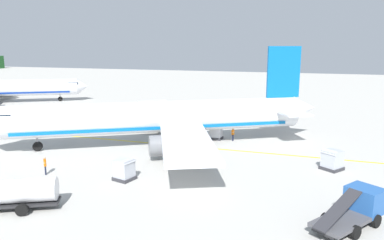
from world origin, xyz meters
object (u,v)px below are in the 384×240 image
(airliner_foreground, at_px, (160,117))
(cargo_container_mid, at_px, (332,160))
(service_truck_fuel, at_px, (9,192))
(service_truck_baggage, at_px, (356,208))
(crew_loader_left, at_px, (233,133))
(crew_marshaller, at_px, (45,164))
(cargo_container_far, at_px, (124,170))
(cargo_container_near, at_px, (216,132))

(airliner_foreground, height_order, cargo_container_mid, airliner_foreground)
(service_truck_fuel, distance_m, cargo_container_mid, 28.65)
(service_truck_baggage, bearing_deg, cargo_container_mid, 5.05)
(airliner_foreground, relative_size, crew_loader_left, 22.77)
(cargo_container_mid, height_order, crew_marshaller, cargo_container_mid)
(service_truck_fuel, height_order, crew_marshaller, service_truck_fuel)
(crew_marshaller, bearing_deg, cargo_container_mid, -69.13)
(airliner_foreground, relative_size, cargo_container_far, 18.48)
(cargo_container_mid, height_order, cargo_container_far, cargo_container_mid)
(cargo_container_far, relative_size, crew_loader_left, 1.23)
(airliner_foreground, height_order, service_truck_baggage, airliner_foreground)
(cargo_container_far, bearing_deg, cargo_container_near, -14.13)
(service_truck_fuel, distance_m, crew_loader_left, 27.44)
(cargo_container_near, relative_size, crew_marshaller, 1.12)
(cargo_container_near, distance_m, cargo_container_far, 17.39)
(airliner_foreground, bearing_deg, cargo_container_mid, -100.05)
(crew_loader_left, bearing_deg, cargo_container_near, 85.04)
(service_truck_baggage, height_order, crew_marshaller, service_truck_baggage)
(airliner_foreground, distance_m, crew_marshaller, 14.87)
(service_truck_baggage, xyz_separation_m, cargo_container_mid, (11.42, 1.01, -0.21))
(cargo_container_mid, bearing_deg, crew_loader_left, 55.52)
(service_truck_fuel, distance_m, crew_marshaller, 7.65)
(crew_loader_left, bearing_deg, service_truck_baggage, -147.08)
(service_truck_fuel, relative_size, cargo_container_mid, 2.68)
(cargo_container_near, bearing_deg, service_truck_baggage, -142.83)
(cargo_container_mid, distance_m, cargo_container_far, 20.05)
(crew_marshaller, height_order, crew_loader_left, crew_marshaller)
(service_truck_fuel, bearing_deg, crew_loader_left, -24.96)
(airliner_foreground, xyz_separation_m, cargo_container_mid, (-3.48, -19.64, -2.41))
(airliner_foreground, xyz_separation_m, crew_loader_left, (4.42, -8.15, -2.41))
(cargo_container_near, xyz_separation_m, cargo_container_far, (-16.87, 4.25, 0.05))
(service_truck_fuel, xyz_separation_m, crew_marshaller, (7.13, 2.74, -0.37))
(airliner_foreground, height_order, crew_loader_left, airliner_foreground)
(cargo_container_near, xyz_separation_m, cargo_container_mid, (-8.09, -13.79, 0.06))
(airliner_foreground, distance_m, service_truck_baggage, 25.56)
(crew_loader_left, bearing_deg, crew_marshaller, 141.09)
(cargo_container_near, height_order, crew_loader_left, cargo_container_near)
(service_truck_fuel, distance_m, cargo_container_near, 26.74)
(cargo_container_near, relative_size, cargo_container_mid, 0.78)
(service_truck_fuel, xyz_separation_m, cargo_container_far, (8.20, -5.04, -0.43))
(crew_marshaller, xyz_separation_m, crew_loader_left, (17.73, -14.32, -0.05))
(cargo_container_near, bearing_deg, service_truck_fuel, 159.68)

